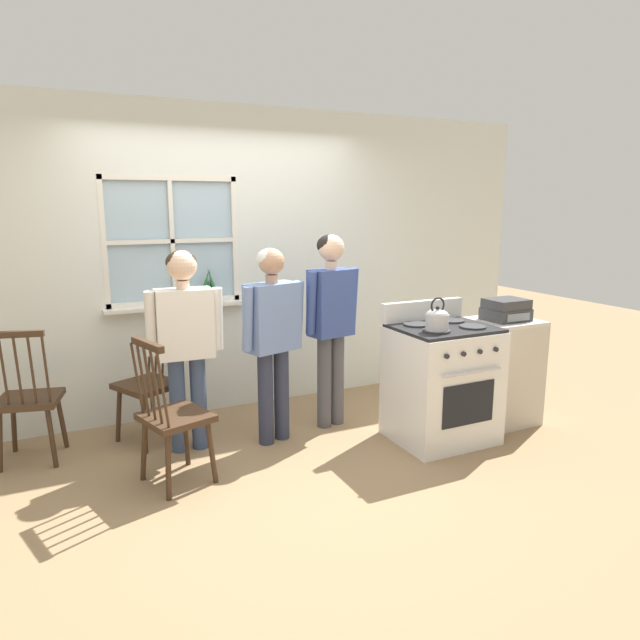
{
  "coord_description": "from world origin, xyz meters",
  "views": [
    {
      "loc": [
        -1.42,
        -3.54,
        1.86
      ],
      "look_at": [
        0.4,
        0.24,
        1.0
      ],
      "focal_mm": 32.0,
      "sensor_mm": 36.0,
      "label": 1
    }
  ],
  "objects_px": {
    "chair_center_cluster": "(150,384)",
    "side_counter": "(500,371)",
    "chair_near_wall": "(173,418)",
    "potted_plant": "(209,291)",
    "chair_by_window": "(28,401)",
    "person_teen_center": "(273,327)",
    "person_adult_right": "(331,311)",
    "stereo": "(506,310)",
    "stove": "(442,382)",
    "person_elderly_left": "(185,330)",
    "kettle": "(437,319)"
  },
  "relations": [
    {
      "from": "person_teen_center",
      "to": "stove",
      "type": "height_order",
      "value": "person_teen_center"
    },
    {
      "from": "chair_near_wall",
      "to": "potted_plant",
      "type": "height_order",
      "value": "potted_plant"
    },
    {
      "from": "stereo",
      "to": "kettle",
      "type": "bearing_deg",
      "value": -167.09
    },
    {
      "from": "chair_near_wall",
      "to": "person_elderly_left",
      "type": "distance_m",
      "value": 0.72
    },
    {
      "from": "chair_near_wall",
      "to": "person_teen_center",
      "type": "xyz_separation_m",
      "value": [
        0.86,
        0.36,
        0.47
      ]
    },
    {
      "from": "stove",
      "to": "person_teen_center",
      "type": "bearing_deg",
      "value": 156.09
    },
    {
      "from": "chair_center_cluster",
      "to": "potted_plant",
      "type": "xyz_separation_m",
      "value": [
        0.61,
        0.4,
        0.65
      ]
    },
    {
      "from": "chair_near_wall",
      "to": "stereo",
      "type": "height_order",
      "value": "stereo"
    },
    {
      "from": "chair_near_wall",
      "to": "person_adult_right",
      "type": "distance_m",
      "value": 1.58
    },
    {
      "from": "stereo",
      "to": "person_elderly_left",
      "type": "bearing_deg",
      "value": 166.72
    },
    {
      "from": "chair_by_window",
      "to": "stereo",
      "type": "height_order",
      "value": "stereo"
    },
    {
      "from": "chair_by_window",
      "to": "stove",
      "type": "distance_m",
      "value": 3.1
    },
    {
      "from": "person_teen_center",
      "to": "chair_near_wall",
      "type": "bearing_deg",
      "value": -173.44
    },
    {
      "from": "person_adult_right",
      "to": "stereo",
      "type": "height_order",
      "value": "person_adult_right"
    },
    {
      "from": "chair_center_cluster",
      "to": "potted_plant",
      "type": "distance_m",
      "value": 0.97
    },
    {
      "from": "chair_by_window",
      "to": "person_adult_right",
      "type": "bearing_deg",
      "value": -174.26
    },
    {
      "from": "chair_center_cluster",
      "to": "stereo",
      "type": "height_order",
      "value": "stereo"
    },
    {
      "from": "kettle",
      "to": "stereo",
      "type": "distance_m",
      "value": 0.89
    },
    {
      "from": "chair_by_window",
      "to": "kettle",
      "type": "height_order",
      "value": "kettle"
    },
    {
      "from": "chair_near_wall",
      "to": "stove",
      "type": "relative_size",
      "value": 0.93
    },
    {
      "from": "person_adult_right",
      "to": "side_counter",
      "type": "distance_m",
      "value": 1.56
    },
    {
      "from": "person_teen_center",
      "to": "kettle",
      "type": "xyz_separation_m",
      "value": [
        1.05,
        -0.67,
        0.1
      ]
    },
    {
      "from": "person_teen_center",
      "to": "chair_by_window",
      "type": "bearing_deg",
      "value": 149.59
    },
    {
      "from": "person_elderly_left",
      "to": "person_adult_right",
      "type": "distance_m",
      "value": 1.2
    },
    {
      "from": "potted_plant",
      "to": "side_counter",
      "type": "bearing_deg",
      "value": -30.77
    },
    {
      "from": "chair_near_wall",
      "to": "chair_by_window",
      "type": "bearing_deg",
      "value": 30.99
    },
    {
      "from": "chair_center_cluster",
      "to": "stove",
      "type": "relative_size",
      "value": 0.93
    },
    {
      "from": "chair_near_wall",
      "to": "potted_plant",
      "type": "distance_m",
      "value": 1.49
    },
    {
      "from": "chair_near_wall",
      "to": "person_adult_right",
      "type": "relative_size",
      "value": 0.63
    },
    {
      "from": "chair_near_wall",
      "to": "person_teen_center",
      "type": "height_order",
      "value": "person_teen_center"
    },
    {
      "from": "chair_by_window",
      "to": "kettle",
      "type": "distance_m",
      "value": 3.04
    },
    {
      "from": "chair_center_cluster",
      "to": "side_counter",
      "type": "relative_size",
      "value": 1.12
    },
    {
      "from": "chair_near_wall",
      "to": "person_elderly_left",
      "type": "relative_size",
      "value": 0.66
    },
    {
      "from": "person_adult_right",
      "to": "stereo",
      "type": "relative_size",
      "value": 4.75
    },
    {
      "from": "stove",
      "to": "potted_plant",
      "type": "height_order",
      "value": "potted_plant"
    },
    {
      "from": "person_adult_right",
      "to": "stereo",
      "type": "bearing_deg",
      "value": -34.33
    },
    {
      "from": "person_teen_center",
      "to": "potted_plant",
      "type": "distance_m",
      "value": 0.9
    },
    {
      "from": "potted_plant",
      "to": "person_teen_center",
      "type": "bearing_deg",
      "value": -72.56
    },
    {
      "from": "kettle",
      "to": "chair_center_cluster",
      "type": "bearing_deg",
      "value": 149.88
    },
    {
      "from": "side_counter",
      "to": "person_teen_center",
      "type": "bearing_deg",
      "value": 166.68
    },
    {
      "from": "person_elderly_left",
      "to": "stereo",
      "type": "distance_m",
      "value": 2.62
    },
    {
      "from": "side_counter",
      "to": "chair_by_window",
      "type": "bearing_deg",
      "value": 166.38
    },
    {
      "from": "chair_by_window",
      "to": "side_counter",
      "type": "distance_m",
      "value": 3.74
    },
    {
      "from": "chair_near_wall",
      "to": "kettle",
      "type": "height_order",
      "value": "kettle"
    },
    {
      "from": "person_teen_center",
      "to": "stove",
      "type": "xyz_separation_m",
      "value": [
        1.22,
        -0.54,
        -0.46
      ]
    },
    {
      "from": "person_elderly_left",
      "to": "side_counter",
      "type": "height_order",
      "value": "person_elderly_left"
    },
    {
      "from": "person_elderly_left",
      "to": "potted_plant",
      "type": "distance_m",
      "value": 0.82
    },
    {
      "from": "person_elderly_left",
      "to": "person_teen_center",
      "type": "xyz_separation_m",
      "value": [
        0.64,
        -0.13,
        -0.01
      ]
    },
    {
      "from": "chair_near_wall",
      "to": "potted_plant",
      "type": "relative_size",
      "value": 3.19
    },
    {
      "from": "person_adult_right",
      "to": "person_elderly_left",
      "type": "bearing_deg",
      "value": 167.83
    }
  ]
}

